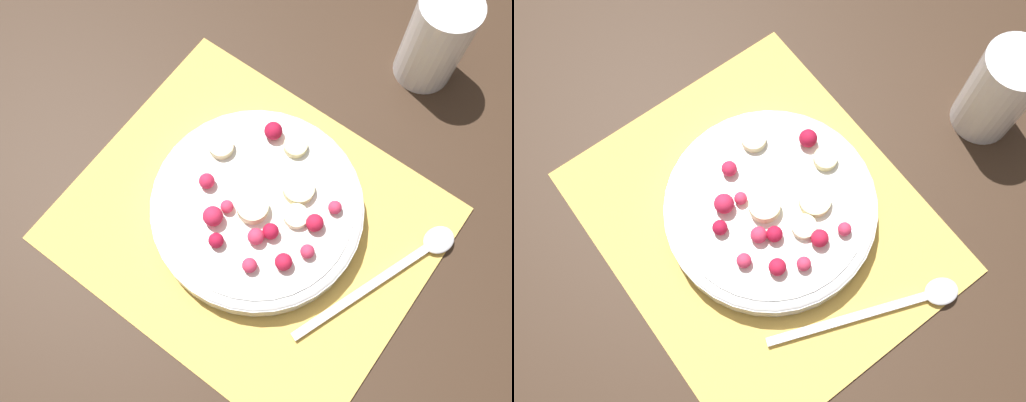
# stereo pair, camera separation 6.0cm
# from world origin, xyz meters

# --- Properties ---
(ground_plane) EXTENTS (3.00, 3.00, 0.00)m
(ground_plane) POSITION_xyz_m (0.00, 0.00, 0.00)
(ground_plane) COLOR #382619
(placemat) EXTENTS (0.38, 0.32, 0.01)m
(placemat) POSITION_xyz_m (0.00, 0.00, 0.00)
(placemat) COLOR #E0B251
(placemat) RESTS_ON ground_plane
(fruit_bowl) EXTENTS (0.23, 0.23, 0.05)m
(fruit_bowl) POSITION_xyz_m (-0.00, 0.01, 0.02)
(fruit_bowl) COLOR white
(fruit_bowl) RESTS_ON placemat
(spoon) EXTENTS (0.09, 0.20, 0.01)m
(spoon) POSITION_xyz_m (0.16, 0.06, 0.01)
(spoon) COLOR silver
(spoon) RESTS_ON placemat
(drinking_glass) EXTENTS (0.07, 0.07, 0.12)m
(drinking_glass) POSITION_xyz_m (0.05, 0.29, 0.06)
(drinking_glass) COLOR white
(drinking_glass) RESTS_ON ground_plane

